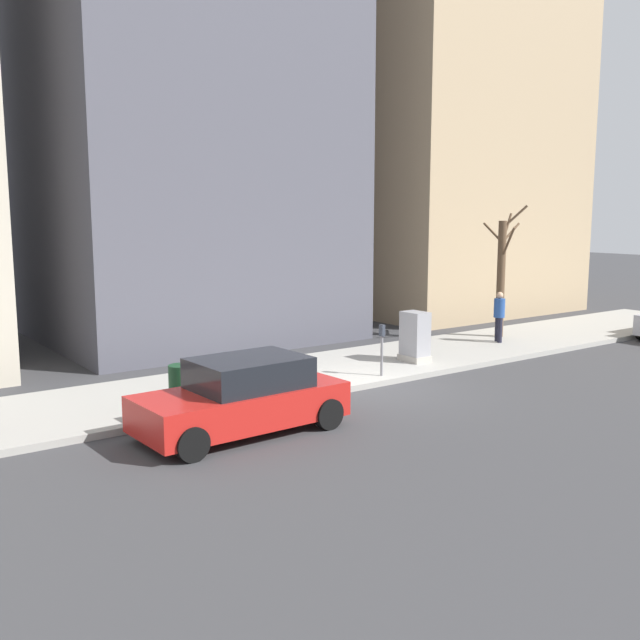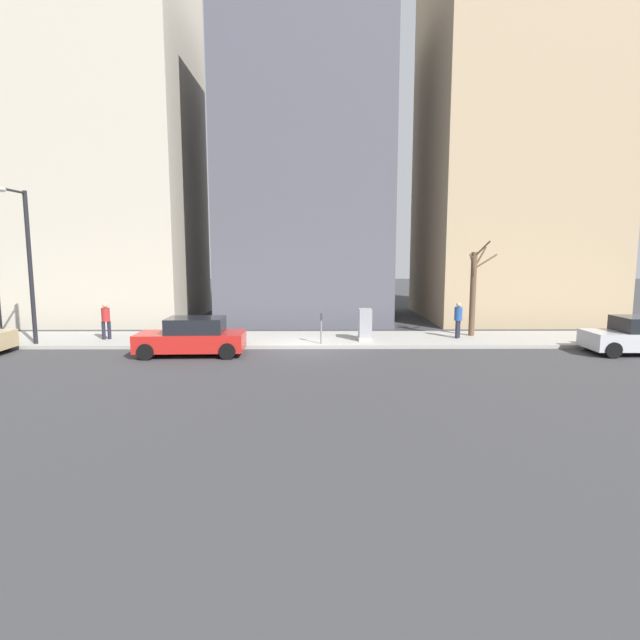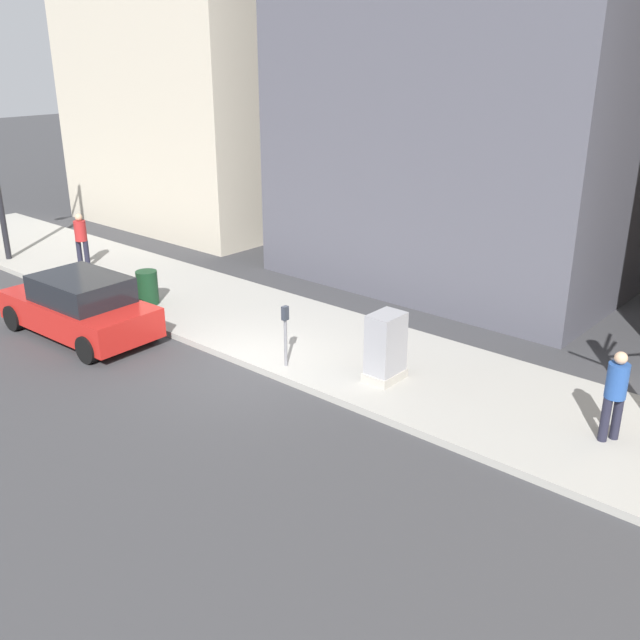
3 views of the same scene
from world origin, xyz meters
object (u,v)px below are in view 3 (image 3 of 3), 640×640
at_px(pedestrian_midblock, 81,237).
at_px(parked_car_red, 80,307).
at_px(parking_meter, 285,330).
at_px(trash_bin, 147,288).
at_px(pedestrian_near_meter, 615,391).
at_px(utility_box, 386,348).

bearing_deg(pedestrian_midblock, parked_car_red, -62.66).
relative_size(parking_meter, trash_bin, 1.50).
xyz_separation_m(parking_meter, trash_bin, (0.45, 5.47, -0.38)).
distance_m(parked_car_red, pedestrian_midblock, 5.52).
height_order(pedestrian_near_meter, pedestrian_midblock, same).
bearing_deg(utility_box, pedestrian_midblock, 88.20).
distance_m(parking_meter, utility_box, 2.17).
distance_m(parked_car_red, trash_bin, 2.20).
height_order(trash_bin, pedestrian_near_meter, pedestrian_near_meter).
bearing_deg(trash_bin, utility_box, -86.93).
relative_size(trash_bin, pedestrian_midblock, 0.54).
distance_m(parked_car_red, utility_box, 7.59).
distance_m(parking_meter, trash_bin, 5.50).
bearing_deg(parked_car_red, pedestrian_near_meter, -76.50).
bearing_deg(pedestrian_near_meter, parking_meter, 134.25).
distance_m(utility_box, pedestrian_near_meter, 4.41).
bearing_deg(utility_box, trash_bin, 93.07).
xyz_separation_m(utility_box, pedestrian_midblock, (0.37, 11.79, 0.24)).
xyz_separation_m(trash_bin, pedestrian_near_meter, (1.01, -11.82, 0.49)).
bearing_deg(pedestrian_midblock, pedestrian_near_meter, -29.49).
distance_m(parked_car_red, pedestrian_near_meter, 11.94).
height_order(parking_meter, pedestrian_midblock, pedestrian_midblock).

